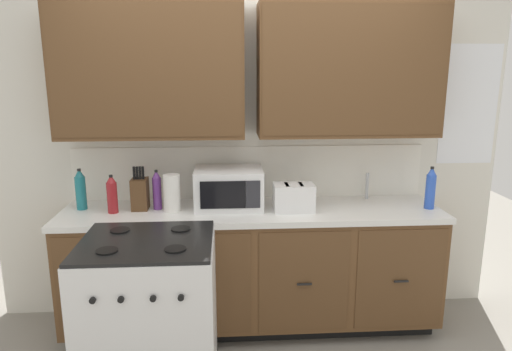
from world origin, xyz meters
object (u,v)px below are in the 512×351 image
(microwave, at_px, (229,188))
(knife_block, at_px, (140,193))
(bottle_blue, at_px, (431,188))
(bottle_teal, at_px, (81,190))
(stove_range, at_px, (150,315))
(toaster, at_px, (294,197))
(bottle_red, at_px, (112,194))
(paper_towel_roll, at_px, (172,193))
(bottle_violet, at_px, (157,190))

(microwave, relative_size, knife_block, 1.55)
(knife_block, bearing_deg, bottle_blue, -3.24)
(bottle_blue, bearing_deg, bottle_teal, 176.67)
(stove_range, distance_m, toaster, 1.22)
(microwave, xyz_separation_m, bottle_blue, (1.42, -0.13, 0.01))
(bottle_red, bearing_deg, microwave, 5.90)
(bottle_red, distance_m, bottle_teal, 0.26)
(microwave, bearing_deg, bottle_red, -174.10)
(paper_towel_roll, height_order, bottle_violet, bottle_violet)
(bottle_red, distance_m, bottle_violet, 0.30)
(paper_towel_roll, xyz_separation_m, bottle_teal, (-0.64, 0.09, 0.01))
(bottle_teal, height_order, bottle_blue, bottle_blue)
(stove_range, xyz_separation_m, bottle_teal, (-0.56, 0.71, 0.59))
(bottle_teal, relative_size, bottle_violet, 1.03)
(toaster, distance_m, knife_block, 1.08)
(paper_towel_roll, distance_m, bottle_violet, 0.12)
(paper_towel_roll, bearing_deg, knife_block, 165.11)
(stove_range, height_order, knife_block, knife_block)
(knife_block, xyz_separation_m, bottle_red, (-0.18, -0.07, 0.02))
(bottle_red, relative_size, bottle_teal, 0.91)
(knife_block, xyz_separation_m, paper_towel_roll, (0.23, -0.06, 0.01))
(bottle_red, xyz_separation_m, bottle_violet, (0.30, 0.07, 0.01))
(stove_range, bearing_deg, bottle_violet, 92.41)
(bottle_blue, bearing_deg, toaster, 179.36)
(toaster, bearing_deg, knife_block, 174.42)
(stove_range, relative_size, bottle_blue, 3.14)
(bottle_red, xyz_separation_m, bottle_blue, (2.22, -0.05, 0.02))
(stove_range, height_order, bottle_red, bottle_red)
(stove_range, relative_size, bottle_teal, 3.25)
(microwave, height_order, knife_block, knife_block)
(paper_towel_roll, distance_m, bottle_red, 0.40)
(bottle_violet, bearing_deg, toaster, -6.05)
(knife_block, height_order, bottle_red, knife_block)
(knife_block, distance_m, bottle_violet, 0.12)
(toaster, bearing_deg, paper_towel_roll, 177.03)
(microwave, bearing_deg, paper_towel_roll, -169.50)
(knife_block, height_order, bottle_blue, knife_block)
(toaster, xyz_separation_m, bottle_violet, (-0.95, 0.10, 0.04))
(knife_block, distance_m, bottle_teal, 0.42)
(bottle_blue, bearing_deg, bottle_violet, 176.67)
(toaster, distance_m, paper_towel_roll, 0.85)
(knife_block, xyz_separation_m, bottle_blue, (2.05, -0.12, 0.03))
(stove_range, xyz_separation_m, microwave, (0.47, 0.69, 0.59))
(microwave, xyz_separation_m, bottle_violet, (-0.50, -0.02, -0.00))
(microwave, distance_m, bottle_violet, 0.50)
(toaster, bearing_deg, bottle_teal, 174.92)
(knife_block, bearing_deg, stove_range, -77.65)
(microwave, height_order, bottle_violet, bottle_violet)
(stove_range, relative_size, paper_towel_roll, 3.65)
(toaster, height_order, bottle_red, bottle_red)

